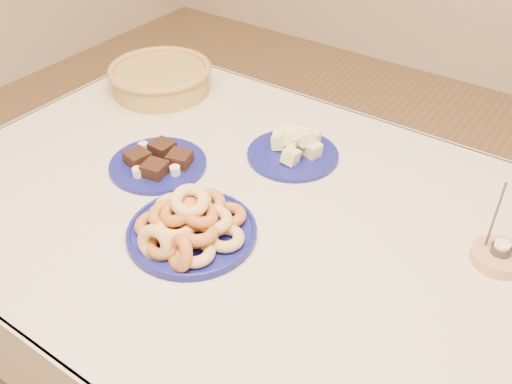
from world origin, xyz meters
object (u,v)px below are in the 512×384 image
brownie_plate (158,162)px  wicker_basket (161,78)px  dining_table (268,248)px  candle_holder (499,255)px  melon_plate (294,147)px  donut_platter (190,225)px

brownie_plate → wicker_basket: 0.43m
dining_table → brownie_plate: size_ratio=6.69×
wicker_basket → candle_holder: 1.12m
dining_table → melon_plate: melon_plate is taller
melon_plate → dining_table: bearing=-70.6°
candle_holder → dining_table: bearing=-162.3°
melon_plate → brownie_plate: bearing=-135.7°
donut_platter → wicker_basket: donut_platter is taller
dining_table → brownie_plate: (-0.34, -0.00, 0.12)m
donut_platter → candle_holder: size_ratio=1.56×
brownie_plate → candle_holder: size_ratio=1.35×
dining_table → donut_platter: bearing=-121.4°
dining_table → wicker_basket: 0.72m
dining_table → donut_platter: (-0.10, -0.16, 0.14)m
wicker_basket → brownie_plate: bearing=-48.6°
melon_plate → candle_holder: size_ratio=1.65×
dining_table → wicker_basket: (-0.62, 0.32, 0.15)m
wicker_basket → dining_table: bearing=-26.8°
melon_plate → donut_platter: bearing=-91.6°
donut_platter → candle_holder: (0.58, 0.31, -0.02)m
dining_table → donut_platter: donut_platter is taller
melon_plate → brownie_plate: (-0.26, -0.25, -0.01)m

